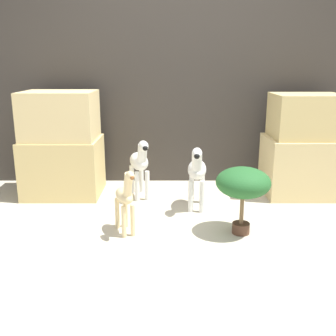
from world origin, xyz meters
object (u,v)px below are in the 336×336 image
(zebra_right, at_px, (198,171))
(potted_palm_front, at_px, (244,184))
(zebra_left, at_px, (141,162))
(giraffe_figurine, at_px, (126,197))

(zebra_right, bearing_deg, potted_palm_front, -60.22)
(zebra_left, relative_size, potted_palm_front, 1.14)
(zebra_right, bearing_deg, zebra_left, 150.28)
(zebra_right, relative_size, potted_palm_front, 1.14)
(zebra_right, distance_m, potted_palm_front, 0.63)
(potted_palm_front, bearing_deg, zebra_right, 119.78)
(zebra_left, distance_m, giraffe_figurine, 0.86)
(zebra_right, relative_size, giraffe_figurine, 1.11)
(zebra_right, bearing_deg, giraffe_figurine, -137.28)
(zebra_left, xyz_separation_m, giraffe_figurine, (-0.05, -0.85, -0.06))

